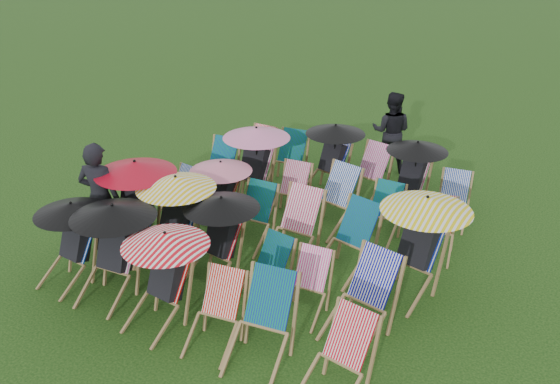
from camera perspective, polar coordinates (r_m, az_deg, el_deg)
The scene contains 33 objects.
ground at distance 9.62m, azimuth -0.29°, elevation -5.49°, with size 100.00×100.00×0.00m, color black.
deckchair_0 at distance 9.09m, azimuth -18.72°, elevation -4.34°, with size 1.02×1.07×1.21m.
deckchair_1 at distance 8.59m, azimuth -15.28°, elevation -5.15°, with size 1.13×1.21×1.35m.
deckchair_2 at distance 7.92m, azimuth -10.88°, elevation -7.72°, with size 1.09×1.14×1.29m.
deckchair_3 at distance 7.62m, azimuth -5.99°, elevation -11.05°, with size 0.70×0.89×0.88m.
deckchair_4 at distance 7.32m, azimuth -1.79°, elevation -11.98°, with size 0.80×1.02×1.02m.
deckchair_5 at distance 6.93m, azimuth 5.19°, elevation -15.09°, with size 0.73×0.93×0.93m.
deckchair_6 at distance 9.58m, azimuth -13.36°, elevation -1.21°, with size 1.21×1.32×1.44m.
deckchair_7 at distance 9.16m, azimuth -9.92°, elevation -2.44°, with size 1.15×1.20×1.37m.
deckchair_8 at distance 8.72m, azimuth -5.89°, elevation -4.15°, with size 1.06×1.12×1.26m.
deckchair_9 at distance 8.37m, azimuth -1.51°, elevation -7.29°, with size 0.66×0.84×0.85m.
deckchair_10 at distance 8.12m, azimuth 2.37°, elevation -8.63°, with size 0.61×0.80×0.81m.
deckchair_11 at distance 7.77m, azimuth 7.41°, elevation -9.66°, with size 0.83×1.04×1.02m.
deckchair_12 at distance 10.47m, azimuth -9.45°, elevation -0.47°, with size 0.66×0.86×0.86m.
deckchair_13 at distance 10.01m, azimuth -5.86°, elevation -0.28°, with size 1.00×1.06×1.18m.
deckchair_14 at distance 9.65m, azimuth -2.67°, elevation -2.30°, with size 0.65×0.88×0.91m.
deckchair_15 at distance 9.23m, azimuth 1.16°, elevation -3.30°, with size 0.68×0.95×1.02m.
deckchair_16 at distance 8.96m, azimuth 6.12°, elevation -4.45°, with size 0.83×1.03×1.01m.
deckchair_17 at distance 8.51m, azimuth 12.25°, elevation -4.73°, with size 1.21×1.29×1.44m.
deckchair_18 at distance 11.39m, azimuth -5.81°, elevation 2.19°, with size 0.71×0.92×0.94m.
deckchair_19 at distance 10.84m, azimuth -2.63°, elevation 2.53°, with size 1.16×1.20×1.38m.
deckchair_20 at distance 10.50m, azimuth 0.89°, elevation -0.03°, with size 0.65×0.85×0.86m.
deckchair_21 at distance 10.12m, azimuth 4.65°, elevation -0.72°, with size 0.81×1.02×1.00m.
deckchair_22 at distance 9.91m, azimuth 9.22°, elevation -2.03°, with size 0.58×0.80×0.86m.
deckchair_23 at distance 9.67m, azimuth 14.09°, elevation -3.33°, with size 0.70×0.86×0.84m.
deckchair_24 at distance 12.15m, azimuth -2.27°, elevation 3.67°, with size 0.58×0.81×0.87m.
deckchair_25 at distance 11.69m, azimuth 0.65°, elevation 2.98°, with size 0.73×0.94×0.95m.
deckchair_26 at distance 11.32m, azimuth 4.53°, elevation 3.20°, with size 1.07×1.14×1.27m.
deckchair_27 at distance 11.15m, azimuth 7.90°, elevation 1.60°, with size 0.77×0.97×0.96m.
deckchair_28 at distance 10.84m, azimuth 11.82°, elevation 1.53°, with size 1.04×1.09×1.23m.
deckchair_29 at distance 10.65m, azimuth 15.50°, elevation -0.73°, with size 0.66×0.83×0.82m.
person_left at distance 9.66m, azimuth -16.14°, elevation -0.54°, with size 0.64×0.42×1.76m, color black.
person_rear at distance 12.38m, azimuth 10.14°, elevation 5.47°, with size 0.77×0.60×1.59m, color black.
Camera 1 is at (4.31, -7.02, 4.97)m, focal length 40.00 mm.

